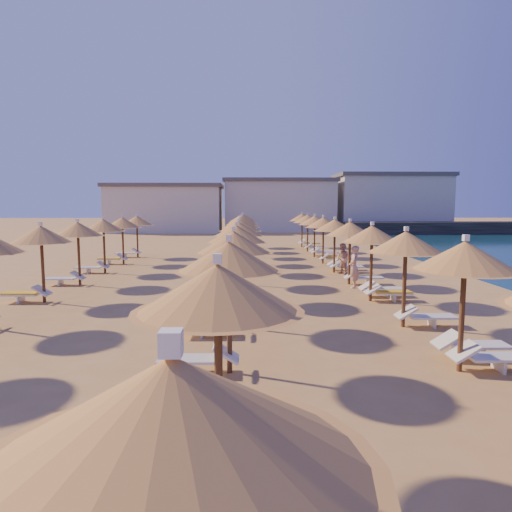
{
  "coord_description": "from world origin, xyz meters",
  "views": [
    {
      "loc": [
        -1.57,
        -17.72,
        3.77
      ],
      "look_at": [
        -1.17,
        4.0,
        1.3
      ],
      "focal_mm": 32.0,
      "sensor_mm": 36.0,
      "label": 1
    }
  ],
  "objects_px": {
    "parasol_row_east": "(350,230)",
    "beachgoer_b": "(343,259)",
    "jetty": "(458,228)",
    "beachgoer_a": "(354,267)",
    "parasol_row_west": "(239,230)"
  },
  "relations": [
    {
      "from": "jetty",
      "to": "parasol_row_east",
      "type": "relative_size",
      "value": 0.75
    },
    {
      "from": "parasol_row_east",
      "to": "beachgoer_b",
      "type": "bearing_deg",
      "value": 83.89
    },
    {
      "from": "parasol_row_west",
      "to": "jetty",
      "type": "bearing_deg",
      "value": 53.37
    },
    {
      "from": "parasol_row_west",
      "to": "beachgoer_b",
      "type": "bearing_deg",
      "value": 28.58
    },
    {
      "from": "beachgoer_b",
      "to": "beachgoer_a",
      "type": "distance_m",
      "value": 3.97
    },
    {
      "from": "jetty",
      "to": "parasol_row_west",
      "type": "xyz_separation_m",
      "value": [
        -27.67,
        -37.21,
        1.83
      ]
    },
    {
      "from": "parasol_row_west",
      "to": "beachgoer_b",
      "type": "relative_size",
      "value": 23.78
    },
    {
      "from": "jetty",
      "to": "beachgoer_b",
      "type": "distance_m",
      "value": 40.73
    },
    {
      "from": "parasol_row_east",
      "to": "beachgoer_a",
      "type": "relative_size",
      "value": 20.96
    },
    {
      "from": "parasol_row_west",
      "to": "parasol_row_east",
      "type": "bearing_deg",
      "value": 0.0
    },
    {
      "from": "jetty",
      "to": "parasol_row_west",
      "type": "height_order",
      "value": "parasol_row_west"
    },
    {
      "from": "parasol_row_west",
      "to": "beachgoer_b",
      "type": "height_order",
      "value": "parasol_row_west"
    },
    {
      "from": "parasol_row_east",
      "to": "beachgoer_a",
      "type": "xyz_separation_m",
      "value": [
        -0.0,
        -0.94,
        -1.62
      ]
    },
    {
      "from": "jetty",
      "to": "beachgoer_a",
      "type": "bearing_deg",
      "value": -122.48
    },
    {
      "from": "jetty",
      "to": "parasol_row_west",
      "type": "distance_m",
      "value": 46.4
    }
  ]
}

